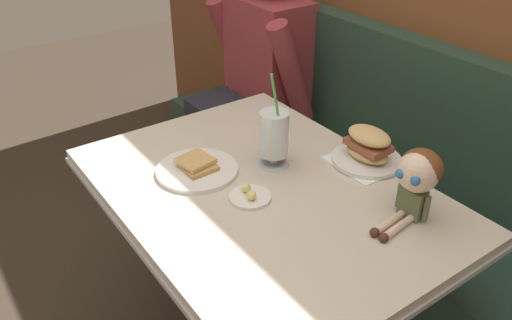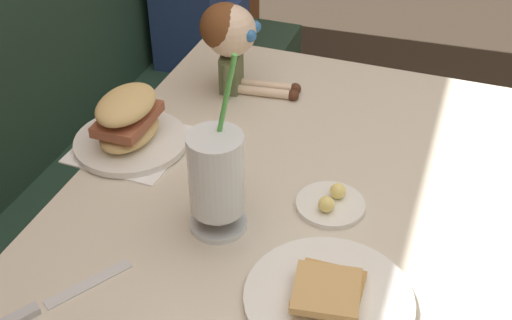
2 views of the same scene
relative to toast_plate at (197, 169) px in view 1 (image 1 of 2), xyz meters
name	(u,v)px [view 1 (image 1 of 2)]	position (x,y,z in m)	size (l,w,h in m)	color
booth_bench	(393,223)	(0.19, 0.74, -0.42)	(2.60, 0.48, 1.00)	#233D2D
diner_table	(263,240)	(0.19, 0.12, -0.21)	(1.11, 0.81, 0.74)	beige
toast_plate	(197,169)	(0.00, 0.00, 0.00)	(0.25, 0.25, 0.04)	white
milkshake_glass	(274,137)	(0.10, 0.21, 0.09)	(0.10, 0.10, 0.31)	silver
sandwich_plate	(368,149)	(0.26, 0.46, 0.03)	(0.22, 0.22, 0.12)	white
butter_saucer	(250,196)	(0.21, 0.05, 0.00)	(0.12, 0.12, 0.04)	white
butter_knife	(269,118)	(-0.16, 0.40, -0.01)	(0.21, 0.14, 0.01)	silver
seated_doll	(418,175)	(0.52, 0.36, 0.12)	(0.12, 0.22, 0.20)	#5B6642
diner_patron	(261,63)	(-0.63, 0.70, -0.01)	(0.55, 0.48, 0.81)	maroon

